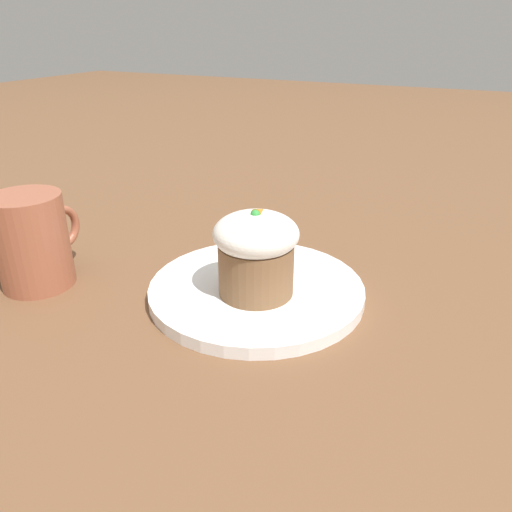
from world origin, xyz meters
name	(u,v)px	position (x,y,z in m)	size (l,w,h in m)	color
ground_plane	(256,295)	(0.00, 0.00, 0.00)	(4.00, 4.00, 0.00)	brown
dessert_plate	(256,290)	(0.00, 0.00, 0.01)	(0.23, 0.23, 0.01)	white
carrot_cake	(256,251)	(-0.02, -0.01, 0.06)	(0.09, 0.09, 0.09)	brown
spoon	(256,272)	(0.02, 0.01, 0.02)	(0.10, 0.03, 0.01)	silver
coffee_cup	(33,241)	(-0.08, 0.24, 0.05)	(0.11, 0.08, 0.11)	#9E563D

